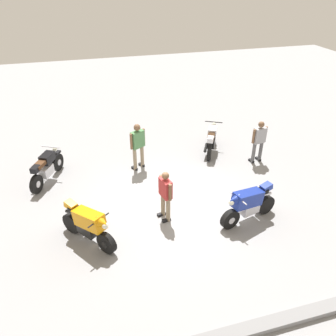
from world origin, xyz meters
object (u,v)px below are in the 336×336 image
Objects in this scene: motorcycle_silver_cruiser at (211,140)px; person_in_red_shirt at (165,193)px; person_in_green_shirt at (138,144)px; motorcycle_orange_sportbike at (88,224)px; motorcycle_blue_sportbike at (249,203)px; motorcycle_black_cruiser at (46,168)px; person_in_gray_shirt at (259,139)px.

person_in_red_shirt reaches higher than motorcycle_silver_cruiser.
motorcycle_orange_sportbike is at bearing 119.34° from person_in_green_shirt.
person_in_red_shirt is 3.02m from person_in_green_shirt.
motorcycle_orange_sportbike reaches higher than motorcycle_silver_cruiser.
motorcycle_silver_cruiser is 1.14× the size of motorcycle_orange_sportbike.
motorcycle_blue_sportbike is at bearing -176.22° from person_in_green_shirt.
motorcycle_blue_sportbike is 1.22× the size of person_in_red_shirt.
motorcycle_orange_sportbike and motorcycle_blue_sportbike have the same top height.
motorcycle_silver_cruiser is at bearing -142.54° from person_in_red_shirt.
motorcycle_black_cruiser is 1.20× the size of person_in_red_shirt.
motorcycle_orange_sportbike is 3.62m from motorcycle_black_cruiser.
motorcycle_blue_sportbike is 1.17× the size of person_in_gray_shirt.
person_in_green_shirt is at bearing 127.30° from motorcycle_silver_cruiser.
person_in_green_shirt reaches higher than person_in_red_shirt.
person_in_red_shirt reaches higher than motorcycle_blue_sportbike.
motorcycle_black_cruiser is (5.69, -3.76, -0.07)m from motorcycle_blue_sportbike.
motorcycle_silver_cruiser is 6.27m from motorcycle_black_cruiser.
person_in_green_shirt is (3.05, 0.51, 0.50)m from motorcycle_silver_cruiser.
motorcycle_blue_sportbike reaches higher than motorcycle_silver_cruiser.
motorcycle_blue_sportbike is at bearing 48.24° from motorcycle_orange_sportbike.
person_in_green_shirt reaches higher than motorcycle_blue_sportbike.
person_in_gray_shirt reaches higher than motorcycle_blue_sportbike.
person_in_green_shirt reaches higher than motorcycle_silver_cruiser.
motorcycle_orange_sportbike is 1.01× the size of person_in_gray_shirt.
person_in_green_shirt is (4.41, -0.73, 0.08)m from person_in_gray_shirt.
motorcycle_black_cruiser is 4.57m from person_in_red_shirt.
motorcycle_black_cruiser is at bearing -55.15° from person_in_red_shirt.
motorcycle_silver_cruiser and motorcycle_black_cruiser have the same top height.
person_in_red_shirt is (-3.40, 3.03, 0.37)m from motorcycle_black_cruiser.
motorcycle_black_cruiser is 1.09× the size of person_in_green_shirt.
person_in_green_shirt is at bearing -71.90° from motorcycle_blue_sportbike.
motorcycle_silver_cruiser is 1.08× the size of person_in_green_shirt.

